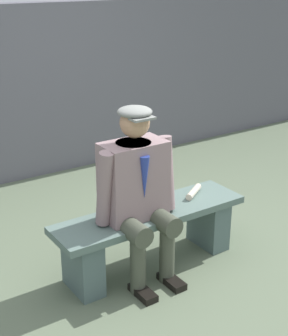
{
  "coord_description": "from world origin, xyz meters",
  "views": [
    {
      "loc": [
        1.91,
        2.76,
        2.11
      ],
      "look_at": [
        0.06,
        0.0,
        0.81
      ],
      "focal_mm": 54.34,
      "sensor_mm": 36.0,
      "label": 1
    }
  ],
  "objects": [
    {
      "name": "ground_plane",
      "position": [
        0.0,
        0.0,
        0.0
      ],
      "size": [
        30.0,
        30.0,
        0.0
      ],
      "primitive_type": "plane",
      "color": "#5B6850"
    },
    {
      "name": "rolled_magazine",
      "position": [
        -0.44,
        -0.05,
        0.48
      ],
      "size": [
        0.23,
        0.17,
        0.05
      ],
      "primitive_type": "cylinder",
      "rotation": [
        0.0,
        1.57,
        0.57
      ],
      "color": "beige",
      "rests_on": "bench"
    },
    {
      "name": "bench",
      "position": [
        0.0,
        0.0,
        0.29
      ],
      "size": [
        1.5,
        0.4,
        0.46
      ],
      "color": "#546A63",
      "rests_on": "ground"
    },
    {
      "name": "stadium_wall",
      "position": [
        0.0,
        -2.28,
        0.9
      ],
      "size": [
        12.0,
        0.24,
        1.81
      ],
      "primitive_type": "cube",
      "color": "#5A5962",
      "rests_on": "ground"
    },
    {
      "name": "seated_man",
      "position": [
        0.15,
        0.05,
        0.69
      ],
      "size": [
        0.62,
        0.55,
        1.27
      ],
      "color": "gray",
      "rests_on": "ground"
    }
  ]
}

